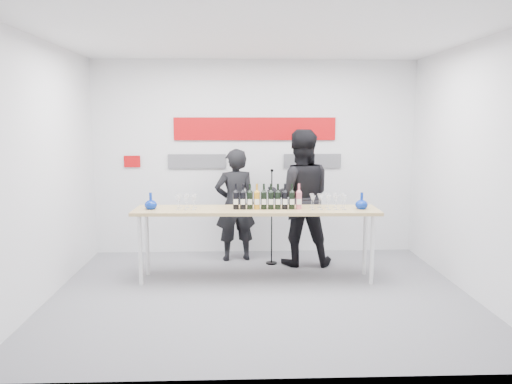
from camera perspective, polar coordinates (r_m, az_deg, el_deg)
ground at (r=6.15m, az=0.54°, el=-11.57°), size 5.00×5.00×0.00m
back_wall at (r=7.81m, az=-0.13°, el=3.93°), size 5.00×0.04×3.00m
signage at (r=7.76m, az=-0.54°, el=6.17°), size 3.38×0.02×0.79m
tasting_table at (r=6.47m, az=0.03°, el=-2.54°), size 3.17×0.73×0.95m
wine_bottles at (r=6.40m, az=1.31°, el=-0.51°), size 0.89×0.10×0.33m
decanter_left at (r=6.55m, az=-11.94°, el=-0.99°), size 0.16×0.16×0.21m
decanter_right at (r=6.57m, az=11.98°, el=-0.97°), size 0.16×0.16×0.21m
glasses_left at (r=6.50m, az=-7.96°, el=-1.11°), size 0.27×0.23×0.18m
glasses_right at (r=6.51m, az=8.22°, el=-1.10°), size 0.47×0.24×0.18m
presenter_left at (r=7.40m, az=-2.39°, el=-1.50°), size 0.67×0.51×1.67m
presenter_right at (r=7.19m, az=5.04°, el=-0.65°), size 0.98×0.77×1.96m
mic_stand at (r=7.27m, az=1.79°, el=-4.96°), size 0.16×0.16×1.40m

